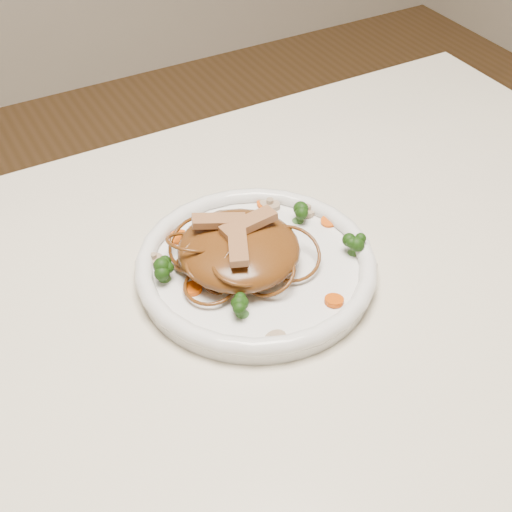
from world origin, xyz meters
TOP-DOWN VIEW (x-y plane):
  - table at (0.00, 0.00)m, footprint 1.20×0.80m
  - plate at (0.04, 0.07)m, footprint 0.26×0.26m
  - noodle_mound at (0.03, 0.08)m, footprint 0.15×0.15m
  - chicken_a at (0.04, 0.08)m, footprint 0.06×0.02m
  - chicken_b at (0.02, 0.10)m, footprint 0.06×0.04m
  - chicken_c at (0.02, 0.06)m, footprint 0.04×0.06m
  - broccoli_0 at (0.12, 0.11)m, footprint 0.03×0.03m
  - broccoli_1 at (-0.05, 0.10)m, footprint 0.04×0.04m
  - broccoli_2 at (-0.00, 0.01)m, footprint 0.03×0.03m
  - broccoli_3 at (0.15, 0.03)m, footprint 0.04×0.04m
  - carrot_0 at (0.11, 0.16)m, footprint 0.03×0.03m
  - carrot_1 at (-0.03, 0.06)m, footprint 0.03×0.03m
  - carrot_2 at (0.15, 0.09)m, footprint 0.02×0.02m
  - carrot_3 at (-0.01, 0.15)m, footprint 0.03×0.03m
  - carrot_4 at (0.09, -0.02)m, footprint 0.03×0.03m
  - mushroom_0 at (0.00, -0.04)m, footprint 0.03×0.03m
  - mushroom_1 at (0.14, 0.12)m, footprint 0.03×0.03m
  - mushroom_2 at (-0.05, 0.13)m, footprint 0.03×0.03m
  - mushroom_3 at (0.11, 0.15)m, footprint 0.04×0.04m

SIDE VIEW (x-z plane):
  - table at x=0.00m, z-range 0.28..1.03m
  - plate at x=0.04m, z-range 0.75..0.77m
  - carrot_0 at x=0.11m, z-range 0.77..0.77m
  - carrot_1 at x=-0.03m, z-range 0.77..0.77m
  - carrot_2 at x=0.15m, z-range 0.77..0.77m
  - carrot_3 at x=-0.01m, z-range 0.77..0.77m
  - carrot_4 at x=0.09m, z-range 0.77..0.77m
  - mushroom_0 at x=0.00m, z-range 0.77..0.77m
  - mushroom_1 at x=0.14m, z-range 0.77..0.77m
  - mushroom_2 at x=-0.05m, z-range 0.77..0.77m
  - mushroom_3 at x=0.11m, z-range 0.77..0.77m
  - broccoli_0 at x=0.12m, z-range 0.77..0.79m
  - broccoli_2 at x=0.00m, z-range 0.77..0.80m
  - broccoli_3 at x=0.15m, z-range 0.77..0.80m
  - broccoli_1 at x=-0.05m, z-range 0.77..0.80m
  - noodle_mound at x=0.03m, z-range 0.77..0.81m
  - chicken_b at x=0.02m, z-range 0.81..0.82m
  - chicken_c at x=0.02m, z-range 0.81..0.82m
  - chicken_a at x=0.04m, z-range 0.81..0.82m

